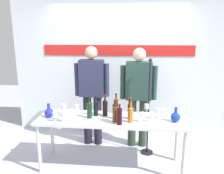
{
  "coord_description": "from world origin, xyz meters",
  "views": [
    {
      "loc": [
        0.3,
        -2.95,
        1.94
      ],
      "look_at": [
        0.0,
        0.15,
        1.19
      ],
      "focal_mm": 35.28,
      "sensor_mm": 36.0,
      "label": 1
    }
  ],
  "objects_px": {
    "wine_bottle_0": "(115,110)",
    "wine_glass_left_3": "(64,114)",
    "wine_glass_left_0": "(77,107)",
    "wine_glass_right_3": "(147,107)",
    "presenter_left": "(92,90)",
    "wine_bottle_3": "(105,107)",
    "wine_glass_left_2": "(60,113)",
    "wine_bottle_1": "(96,107)",
    "wine_bottle_5": "(130,110)",
    "wine_bottle_8": "(115,113)",
    "wine_glass_right_1": "(163,111)",
    "wine_bottle_6": "(89,109)",
    "wine_bottle_2": "(131,114)",
    "decanter_blue_right": "(175,117)",
    "wine_bottle_7": "(116,105)",
    "wine_glass_right_4": "(158,112)",
    "wine_glass_left_1": "(72,112)",
    "wine_glass_left_4": "(64,107)",
    "presenter_right": "(138,91)",
    "microphone_stand": "(148,123)",
    "wine_glass_left_5": "(55,115)",
    "wine_glass_right_0": "(142,115)",
    "decanter_blue_left": "(49,112)",
    "display_table": "(111,123)",
    "wine_bottle_4": "(120,115)"
  },
  "relations": [
    {
      "from": "presenter_left",
      "to": "wine_bottle_0",
      "type": "bearing_deg",
      "value": -56.8
    },
    {
      "from": "microphone_stand",
      "to": "wine_glass_right_3",
      "type": "bearing_deg",
      "value": -103.02
    },
    {
      "from": "wine_bottle_2",
      "to": "wine_bottle_8",
      "type": "bearing_deg",
      "value": -177.02
    },
    {
      "from": "wine_bottle_7",
      "to": "microphone_stand",
      "type": "xyz_separation_m",
      "value": [
        0.51,
        0.21,
        -0.36
      ]
    },
    {
      "from": "wine_bottle_0",
      "to": "wine_glass_right_3",
      "type": "height_order",
      "value": "wine_bottle_0"
    },
    {
      "from": "wine_bottle_3",
      "to": "wine_bottle_7",
      "type": "relative_size",
      "value": 1.04
    },
    {
      "from": "wine_glass_left_4",
      "to": "wine_glass_right_3",
      "type": "distance_m",
      "value": 1.26
    },
    {
      "from": "wine_bottle_0",
      "to": "wine_glass_left_5",
      "type": "bearing_deg",
      "value": -167.23
    },
    {
      "from": "wine_bottle_1",
      "to": "wine_bottle_2",
      "type": "bearing_deg",
      "value": -21.91
    },
    {
      "from": "presenter_left",
      "to": "wine_glass_right_1",
      "type": "bearing_deg",
      "value": -28.58
    },
    {
      "from": "presenter_left",
      "to": "wine_glass_left_1",
      "type": "distance_m",
      "value": 0.76
    },
    {
      "from": "wine_bottle_0",
      "to": "wine_glass_left_3",
      "type": "height_order",
      "value": "wine_bottle_0"
    },
    {
      "from": "wine_glass_left_0",
      "to": "wine_bottle_0",
      "type": "bearing_deg",
      "value": -16.99
    },
    {
      "from": "wine_glass_left_5",
      "to": "wine_bottle_0",
      "type": "bearing_deg",
      "value": 12.77
    },
    {
      "from": "wine_glass_right_4",
      "to": "presenter_right",
      "type": "bearing_deg",
      "value": 111.3
    },
    {
      "from": "presenter_left",
      "to": "wine_bottle_5",
      "type": "xyz_separation_m",
      "value": [
        0.67,
        -0.69,
        -0.11
      ]
    },
    {
      "from": "wine_bottle_5",
      "to": "wine_glass_right_1",
      "type": "height_order",
      "value": "wine_bottle_5"
    },
    {
      "from": "decanter_blue_left",
      "to": "wine_bottle_2",
      "type": "distance_m",
      "value": 1.18
    },
    {
      "from": "wine_bottle_3",
      "to": "wine_bottle_5",
      "type": "height_order",
      "value": "wine_bottle_3"
    },
    {
      "from": "wine_bottle_1",
      "to": "microphone_stand",
      "type": "relative_size",
      "value": 0.19
    },
    {
      "from": "wine_bottle_3",
      "to": "wine_glass_right_3",
      "type": "bearing_deg",
      "value": 13.77
    },
    {
      "from": "presenter_left",
      "to": "wine_glass_left_0",
      "type": "bearing_deg",
      "value": -105.32
    },
    {
      "from": "presenter_right",
      "to": "decanter_blue_right",
      "type": "bearing_deg",
      "value": -55.98
    },
    {
      "from": "display_table",
      "to": "wine_glass_left_2",
      "type": "bearing_deg",
      "value": -169.38
    },
    {
      "from": "wine_glass_left_0",
      "to": "wine_bottle_5",
      "type": "bearing_deg",
      "value": -11.8
    },
    {
      "from": "wine_bottle_6",
      "to": "wine_glass_left_2",
      "type": "relative_size",
      "value": 2.34
    },
    {
      "from": "wine_bottle_8",
      "to": "wine_glass_right_1",
      "type": "height_order",
      "value": "wine_bottle_8"
    },
    {
      "from": "wine_glass_left_4",
      "to": "wine_glass_left_3",
      "type": "bearing_deg",
      "value": -72.57
    },
    {
      "from": "wine_bottle_0",
      "to": "wine_glass_left_5",
      "type": "height_order",
      "value": "wine_bottle_0"
    },
    {
      "from": "wine_bottle_7",
      "to": "wine_glass_right_0",
      "type": "xyz_separation_m",
      "value": [
        0.38,
        -0.32,
        -0.03
      ]
    },
    {
      "from": "wine_glass_left_0",
      "to": "wine_glass_right_1",
      "type": "height_order",
      "value": "wine_glass_right_1"
    },
    {
      "from": "wine_glass_left_0",
      "to": "presenter_left",
      "type": "bearing_deg",
      "value": 74.68
    },
    {
      "from": "wine_bottle_3",
      "to": "wine_glass_left_2",
      "type": "distance_m",
      "value": 0.65
    },
    {
      "from": "wine_bottle_4",
      "to": "wine_glass_right_0",
      "type": "distance_m",
      "value": 0.32
    },
    {
      "from": "decanter_blue_right",
      "to": "wine_bottle_6",
      "type": "xyz_separation_m",
      "value": [
        -1.2,
        0.03,
        0.06
      ]
    },
    {
      "from": "display_table",
      "to": "wine_glass_left_4",
      "type": "distance_m",
      "value": 0.76
    },
    {
      "from": "wine_bottle_5",
      "to": "wine_bottle_6",
      "type": "height_order",
      "value": "wine_bottle_5"
    },
    {
      "from": "presenter_left",
      "to": "wine_bottle_8",
      "type": "xyz_separation_m",
      "value": [
        0.47,
        -0.82,
        -0.11
      ]
    },
    {
      "from": "wine_bottle_3",
      "to": "wine_bottle_1",
      "type": "bearing_deg",
      "value": -175.2
    },
    {
      "from": "wine_bottle_7",
      "to": "wine_bottle_8",
      "type": "bearing_deg",
      "value": -87.32
    },
    {
      "from": "wine_bottle_5",
      "to": "microphone_stand",
      "type": "distance_m",
      "value": 0.64
    },
    {
      "from": "decanter_blue_left",
      "to": "wine_bottle_6",
      "type": "height_order",
      "value": "wine_bottle_6"
    },
    {
      "from": "decanter_blue_right",
      "to": "presenter_right",
      "type": "relative_size",
      "value": 0.12
    },
    {
      "from": "wine_bottle_7",
      "to": "wine_glass_right_4",
      "type": "xyz_separation_m",
      "value": [
        0.6,
        -0.21,
        -0.02
      ]
    },
    {
      "from": "decanter_blue_right",
      "to": "wine_glass_left_2",
      "type": "xyz_separation_m",
      "value": [
        -1.6,
        -0.09,
        0.02
      ]
    },
    {
      "from": "display_table",
      "to": "microphone_stand",
      "type": "bearing_deg",
      "value": 37.7
    },
    {
      "from": "wine_bottle_1",
      "to": "wine_glass_right_0",
      "type": "distance_m",
      "value": 0.7
    },
    {
      "from": "wine_glass_left_1",
      "to": "wine_glass_right_4",
      "type": "xyz_separation_m",
      "value": [
        1.21,
        0.06,
        0.02
      ]
    },
    {
      "from": "decanter_blue_left",
      "to": "wine_glass_right_1",
      "type": "bearing_deg",
      "value": 3.94
    },
    {
      "from": "wine_bottle_1",
      "to": "wine_glass_right_3",
      "type": "height_order",
      "value": "wine_bottle_1"
    }
  ]
}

